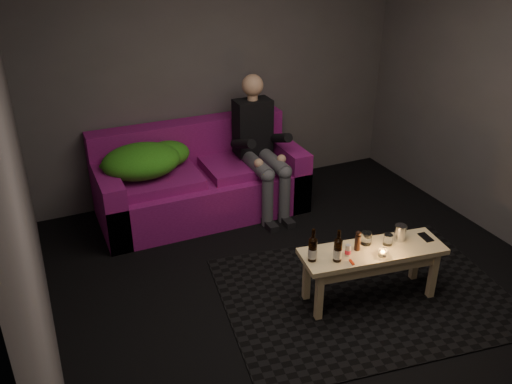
# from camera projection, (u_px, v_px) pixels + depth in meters

# --- Properties ---
(floor) EXTENTS (4.50, 4.50, 0.00)m
(floor) POSITION_uv_depth(u_px,v_px,m) (324.00, 299.00, 4.32)
(floor) COLOR black
(floor) RESTS_ON ground
(room) EXTENTS (4.50, 4.50, 4.50)m
(room) POSITION_uv_depth(u_px,v_px,m) (304.00, 83.00, 3.96)
(room) COLOR silver
(room) RESTS_ON ground
(rug) EXTENTS (2.46, 1.93, 0.01)m
(rug) POSITION_uv_depth(u_px,v_px,m) (364.00, 293.00, 4.38)
(rug) COLOR black
(rug) RESTS_ON floor
(sofa) EXTENTS (2.05, 0.92, 0.88)m
(sofa) POSITION_uv_depth(u_px,v_px,m) (200.00, 182.00, 5.51)
(sofa) COLOR #770F5E
(sofa) RESTS_ON floor
(green_blanket) EXTENTS (0.90, 0.61, 0.31)m
(green_blanket) POSITION_uv_depth(u_px,v_px,m) (145.00, 160.00, 5.15)
(green_blanket) COLOR #2B7B16
(green_blanket) RESTS_ON sofa
(person) EXTENTS (0.37, 0.85, 1.37)m
(person) POSITION_uv_depth(u_px,v_px,m) (259.00, 143.00, 5.41)
(person) COLOR black
(person) RESTS_ON sofa
(coffee_table) EXTENTS (1.16, 0.51, 0.46)m
(coffee_table) POSITION_uv_depth(u_px,v_px,m) (372.00, 258.00, 4.17)
(coffee_table) COLOR #D7C47E
(coffee_table) RESTS_ON rug
(beer_bottle_a) EXTENTS (0.07, 0.07, 0.26)m
(beer_bottle_a) POSITION_uv_depth(u_px,v_px,m) (313.00, 249.00, 3.96)
(beer_bottle_a) COLOR black
(beer_bottle_a) RESTS_ON coffee_table
(beer_bottle_b) EXTENTS (0.06, 0.06, 0.26)m
(beer_bottle_b) POSITION_uv_depth(u_px,v_px,m) (338.00, 250.00, 3.96)
(beer_bottle_b) COLOR black
(beer_bottle_b) RESTS_ON coffee_table
(salt_shaker) EXTENTS (0.05, 0.05, 0.09)m
(salt_shaker) POSITION_uv_depth(u_px,v_px,m) (348.00, 250.00, 4.04)
(salt_shaker) COLOR silver
(salt_shaker) RESTS_ON coffee_table
(pepper_mill) EXTENTS (0.05, 0.05, 0.12)m
(pepper_mill) POSITION_uv_depth(u_px,v_px,m) (358.00, 243.00, 4.10)
(pepper_mill) COLOR black
(pepper_mill) RESTS_ON coffee_table
(tumbler_back) EXTENTS (0.11, 0.11, 0.10)m
(tumbler_back) POSITION_uv_depth(u_px,v_px,m) (366.00, 238.00, 4.18)
(tumbler_back) COLOR white
(tumbler_back) RESTS_ON coffee_table
(tealight) EXTENTS (0.06, 0.06, 0.05)m
(tealight) POSITION_uv_depth(u_px,v_px,m) (383.00, 253.00, 4.04)
(tealight) COLOR white
(tealight) RESTS_ON coffee_table
(tumbler_front) EXTENTS (0.08, 0.08, 0.09)m
(tumbler_front) POSITION_uv_depth(u_px,v_px,m) (388.00, 240.00, 4.17)
(tumbler_front) COLOR white
(tumbler_front) RESTS_ON coffee_table
(steel_cup) EXTENTS (0.11, 0.11, 0.13)m
(steel_cup) POSITION_uv_depth(u_px,v_px,m) (400.00, 233.00, 4.23)
(steel_cup) COLOR #BBBDC2
(steel_cup) RESTS_ON coffee_table
(smartphone) EXTENTS (0.08, 0.14, 0.01)m
(smartphone) POSITION_uv_depth(u_px,v_px,m) (426.00, 237.00, 4.28)
(smartphone) COLOR black
(smartphone) RESTS_ON coffee_table
(red_lighter) EXTENTS (0.03, 0.07, 0.01)m
(red_lighter) POSITION_uv_depth(u_px,v_px,m) (352.00, 262.00, 3.97)
(red_lighter) COLOR red
(red_lighter) RESTS_ON coffee_table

